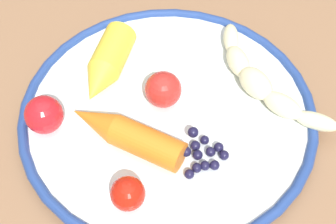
% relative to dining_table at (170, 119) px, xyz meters
% --- Properties ---
extents(dining_table, '(1.26, 0.95, 0.75)m').
position_rel_dining_table_xyz_m(dining_table, '(0.00, 0.00, 0.00)').
color(dining_table, '#8E6748').
rests_on(dining_table, ground_plane).
extents(plate, '(0.34, 0.34, 0.02)m').
position_rel_dining_table_xyz_m(plate, '(0.05, -0.01, 0.09)').
color(plate, white).
rests_on(plate, dining_table).
extents(banana, '(0.18, 0.11, 0.03)m').
position_rel_dining_table_xyz_m(banana, '(0.03, 0.10, 0.10)').
color(banana, '#EFEBB6').
rests_on(banana, plate).
extents(carrot_orange, '(0.10, 0.13, 0.03)m').
position_rel_dining_table_xyz_m(carrot_orange, '(0.09, -0.06, 0.11)').
color(carrot_orange, orange).
rests_on(carrot_orange, plate).
extents(carrot_yellow, '(0.12, 0.08, 0.04)m').
position_rel_dining_table_xyz_m(carrot_yellow, '(-0.01, -0.07, 0.11)').
color(carrot_yellow, yellow).
rests_on(carrot_yellow, plate).
extents(blueberry_pile, '(0.06, 0.06, 0.02)m').
position_rel_dining_table_xyz_m(blueberry_pile, '(0.12, 0.01, 0.10)').
color(blueberry_pile, '#191638').
rests_on(blueberry_pile, plate).
extents(tomato_near, '(0.04, 0.04, 0.04)m').
position_rel_dining_table_xyz_m(tomato_near, '(0.05, -0.15, 0.11)').
color(tomato_near, red).
rests_on(tomato_near, plate).
extents(tomato_mid, '(0.04, 0.04, 0.04)m').
position_rel_dining_table_xyz_m(tomato_mid, '(0.16, -0.07, 0.11)').
color(tomato_mid, red).
rests_on(tomato_mid, plate).
extents(tomato_far, '(0.04, 0.04, 0.04)m').
position_rel_dining_table_xyz_m(tomato_far, '(0.04, -0.01, 0.11)').
color(tomato_far, red).
rests_on(tomato_far, plate).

